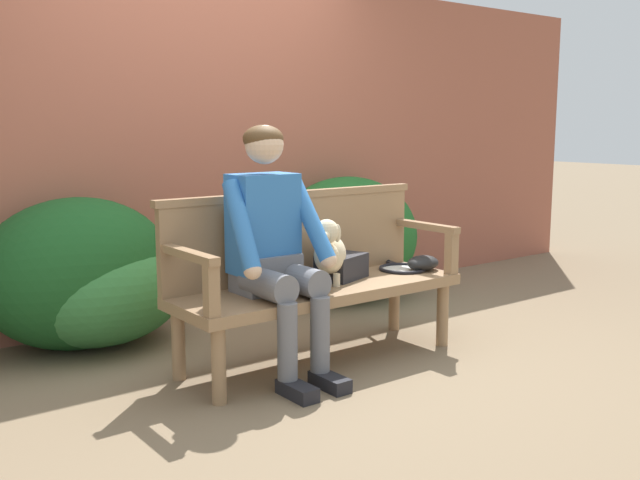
# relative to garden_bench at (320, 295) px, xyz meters

# --- Properties ---
(ground_plane) EXTENTS (40.00, 40.00, 0.00)m
(ground_plane) POSITION_rel_garden_bench_xyz_m (0.00, 0.00, -0.38)
(ground_plane) COLOR #7A664C
(brick_garden_fence) EXTENTS (8.00, 0.30, 2.34)m
(brick_garden_fence) POSITION_rel_garden_bench_xyz_m (0.00, 1.48, 0.79)
(brick_garden_fence) COLOR #9E5642
(brick_garden_fence) RESTS_ON ground
(hedge_bush_mid_right) EXTENTS (1.17, 0.92, 0.92)m
(hedge_bush_mid_right) POSITION_rel_garden_bench_xyz_m (1.07, 1.06, 0.08)
(hedge_bush_mid_right) COLOR #1E5B23
(hedge_bush_mid_right) RESTS_ON ground
(hedge_bush_far_right) EXTENTS (1.07, 1.03, 0.70)m
(hedge_bush_far_right) POSITION_rel_garden_bench_xyz_m (-0.86, 1.08, -0.03)
(hedge_bush_far_right) COLOR #337538
(hedge_bush_far_right) RESTS_ON ground
(hedge_bush_far_left) EXTENTS (1.14, 0.87, 0.89)m
(hedge_bush_far_left) POSITION_rel_garden_bench_xyz_m (-0.97, 1.07, 0.07)
(hedge_bush_far_left) COLOR #194C1E
(hedge_bush_far_left) RESTS_ON ground
(garden_bench) EXTENTS (1.68, 0.54, 0.44)m
(garden_bench) POSITION_rel_garden_bench_xyz_m (0.00, 0.00, 0.00)
(garden_bench) COLOR #93704C
(garden_bench) RESTS_ON ground
(bench_backrest) EXTENTS (1.72, 0.06, 0.50)m
(bench_backrest) POSITION_rel_garden_bench_xyz_m (0.00, 0.24, 0.31)
(bench_backrest) COLOR #93704C
(bench_backrest) RESTS_ON garden_bench
(bench_armrest_left_end) EXTENTS (0.06, 0.54, 0.28)m
(bench_armrest_left_end) POSITION_rel_garden_bench_xyz_m (-0.80, -0.09, 0.26)
(bench_armrest_left_end) COLOR #93704C
(bench_armrest_left_end) RESTS_ON garden_bench
(bench_armrest_right_end) EXTENTS (0.06, 0.54, 0.28)m
(bench_armrest_right_end) POSITION_rel_garden_bench_xyz_m (0.80, -0.09, 0.26)
(bench_armrest_right_end) COLOR #93704C
(bench_armrest_right_end) RESTS_ON garden_bench
(person_seated) EXTENTS (0.56, 0.67, 1.31)m
(person_seated) POSITION_rel_garden_bench_xyz_m (-0.32, -0.02, 0.33)
(person_seated) COLOR black
(person_seated) RESTS_ON ground
(dog_on_bench) EXTENTS (0.33, 0.33, 0.37)m
(dog_on_bench) POSITION_rel_garden_bench_xyz_m (0.05, -0.02, 0.24)
(dog_on_bench) COLOR beige
(dog_on_bench) RESTS_ON garden_bench
(tennis_racket) EXTENTS (0.36, 0.58, 0.03)m
(tennis_racket) POSITION_rel_garden_bench_xyz_m (0.65, 0.05, 0.07)
(tennis_racket) COLOR black
(tennis_racket) RESTS_ON garden_bench
(baseball_glove) EXTENTS (0.25, 0.21, 0.09)m
(baseball_glove) POSITION_rel_garden_bench_xyz_m (0.74, -0.06, 0.10)
(baseball_glove) COLOR black
(baseball_glove) RESTS_ON garden_bench
(sports_bag) EXTENTS (0.33, 0.28, 0.14)m
(sports_bag) POSITION_rel_garden_bench_xyz_m (0.20, 0.06, 0.13)
(sports_bag) COLOR #232328
(sports_bag) RESTS_ON garden_bench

